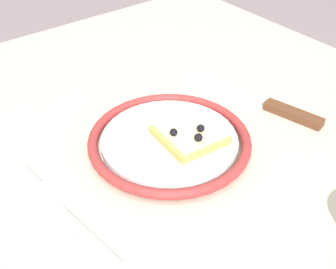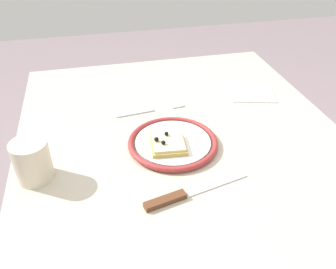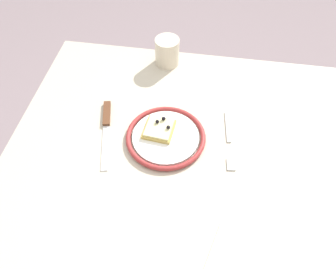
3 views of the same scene
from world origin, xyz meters
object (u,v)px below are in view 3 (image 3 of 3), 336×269
at_px(pizza_slice_near, 159,129).
at_px(knife, 106,122).
at_px(dining_table, 180,170).
at_px(napkin, 238,259).
at_px(plate, 166,137).
at_px(fork, 229,140).
at_px(cup, 167,52).

distance_m(pizza_slice_near, knife, 0.16).
bearing_deg(dining_table, pizza_slice_near, -36.82).
height_order(dining_table, napkin, napkin).
distance_m(plate, napkin, 0.37).
distance_m(knife, fork, 0.35).
bearing_deg(fork, plate, 6.92).
bearing_deg(napkin, plate, -55.45).
xyz_separation_m(plate, knife, (0.18, -0.03, -0.00)).
relative_size(fork, napkin, 1.54).
bearing_deg(pizza_slice_near, dining_table, 143.18).
height_order(dining_table, plate, plate).
xyz_separation_m(cup, napkin, (-0.25, 0.62, -0.04)).
xyz_separation_m(dining_table, napkin, (-0.16, 0.27, 0.10)).
height_order(knife, cup, cup).
relative_size(pizza_slice_near, napkin, 0.69).
relative_size(cup, napkin, 0.71).
distance_m(plate, cup, 0.33).
relative_size(knife, napkin, 1.82).
xyz_separation_m(pizza_slice_near, cup, (0.03, -0.30, 0.03)).
distance_m(dining_table, pizza_slice_near, 0.15).
bearing_deg(pizza_slice_near, plate, 141.18).
relative_size(dining_table, knife, 3.99).
height_order(pizza_slice_near, knife, pizza_slice_near).
xyz_separation_m(plate, cup, (0.05, -0.32, 0.04)).
bearing_deg(knife, fork, 178.73).
height_order(knife, fork, knife).
distance_m(pizza_slice_near, napkin, 0.39).
bearing_deg(napkin, cup, -67.73).
height_order(pizza_slice_near, fork, pizza_slice_near).
xyz_separation_m(dining_table, fork, (-0.13, -0.05, 0.10)).
xyz_separation_m(dining_table, cup, (0.09, -0.35, 0.15)).
bearing_deg(knife, napkin, 139.39).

